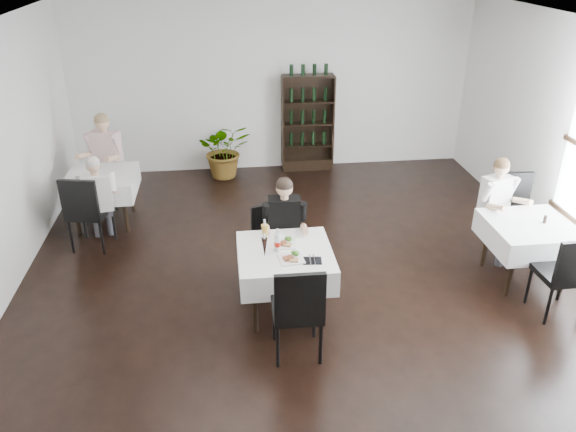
{
  "coord_description": "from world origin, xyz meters",
  "views": [
    {
      "loc": [
        -0.9,
        -5.28,
        3.84
      ],
      "look_at": [
        -0.24,
        0.2,
        1.09
      ],
      "focal_mm": 35.0,
      "sensor_mm": 36.0,
      "label": 1
    }
  ],
  "objects_px": {
    "potted_tree": "(225,150)",
    "diner_main": "(285,225)",
    "main_table": "(285,262)",
    "wine_shelf": "(308,124)"
  },
  "relations": [
    {
      "from": "wine_shelf",
      "to": "main_table",
      "type": "xyz_separation_m",
      "value": [
        -0.9,
        -4.31,
        -0.23
      ]
    },
    {
      "from": "wine_shelf",
      "to": "potted_tree",
      "type": "distance_m",
      "value": 1.55
    },
    {
      "from": "main_table",
      "to": "wine_shelf",
      "type": "bearing_deg",
      "value": 78.22
    },
    {
      "from": "potted_tree",
      "to": "diner_main",
      "type": "relative_size",
      "value": 0.72
    },
    {
      "from": "potted_tree",
      "to": "wine_shelf",
      "type": "bearing_deg",
      "value": 7.61
    },
    {
      "from": "wine_shelf",
      "to": "main_table",
      "type": "relative_size",
      "value": 1.7
    },
    {
      "from": "wine_shelf",
      "to": "main_table",
      "type": "distance_m",
      "value": 4.41
    },
    {
      "from": "main_table",
      "to": "potted_tree",
      "type": "distance_m",
      "value": 4.16
    },
    {
      "from": "wine_shelf",
      "to": "diner_main",
      "type": "relative_size",
      "value": 1.27
    },
    {
      "from": "potted_tree",
      "to": "diner_main",
      "type": "distance_m",
      "value": 3.63
    }
  ]
}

